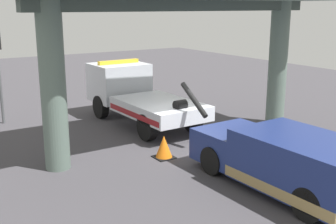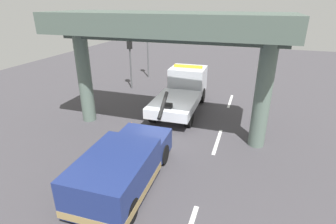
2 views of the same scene
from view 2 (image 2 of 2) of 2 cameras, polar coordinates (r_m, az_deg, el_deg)
name	(u,v)px [view 2 (image 2 of 2)]	position (r m, az deg, el deg)	size (l,w,h in m)	color
ground_plane	(163,134)	(13.92, -1.08, -4.77)	(60.00, 40.00, 0.10)	#423F44
lane_stripe_mid	(217,141)	(13.33, 10.64, -6.28)	(2.60, 0.16, 0.01)	silver
lane_stripe_east	(230,101)	(18.79, 13.33, 2.32)	(2.60, 0.16, 0.01)	silver
tow_truck_white	(183,89)	(16.90, 3.23, 4.90)	(7.28, 2.53, 2.46)	silver
towed_van_green	(122,168)	(9.98, -9.82, -11.86)	(5.24, 2.32, 1.58)	navy
overpass_structure	(164,32)	(12.67, -0.80, 16.89)	(3.60, 11.30, 5.95)	#596B60
traffic_light_near	(130,51)	(20.55, -8.23, 12.88)	(0.39, 0.32, 3.99)	#515456
traffic_light_far	(148,40)	(23.64, -4.45, 15.31)	(0.39, 0.32, 4.56)	#515456
traffic_cone_orange	(132,129)	(13.68, -7.84, -3.61)	(0.62, 0.62, 0.74)	orange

